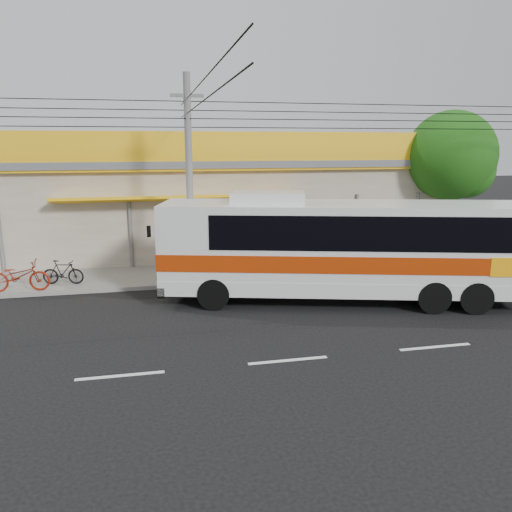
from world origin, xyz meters
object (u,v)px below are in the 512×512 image
(coach_bus, at_px, (348,244))
(motorbike_dark, at_px, (63,272))
(utility_pole, at_px, (187,113))
(tree_near, at_px, (454,159))
(motorbike_red, at_px, (18,276))

(coach_bus, distance_m, motorbike_dark, 10.35)
(utility_pole, relative_size, tree_near, 5.07)
(coach_bus, relative_size, motorbike_dark, 8.09)
(motorbike_red, bearing_deg, coach_bus, -101.15)
(coach_bus, xyz_separation_m, utility_pole, (-4.97, 2.49, 4.26))
(tree_near, bearing_deg, motorbike_dark, -173.49)
(coach_bus, bearing_deg, tree_near, 52.11)
(coach_bus, bearing_deg, motorbike_dark, 174.27)
(utility_pole, xyz_separation_m, tree_near, (12.25, 3.04, -1.69))
(motorbike_dark, height_order, utility_pole, utility_pole)
(tree_near, bearing_deg, motorbike_red, -172.06)
(motorbike_red, height_order, motorbike_dark, motorbike_red)
(coach_bus, relative_size, utility_pole, 0.36)
(coach_bus, distance_m, motorbike_red, 11.44)
(motorbike_red, xyz_separation_m, utility_pole, (6.00, -0.50, 5.53))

